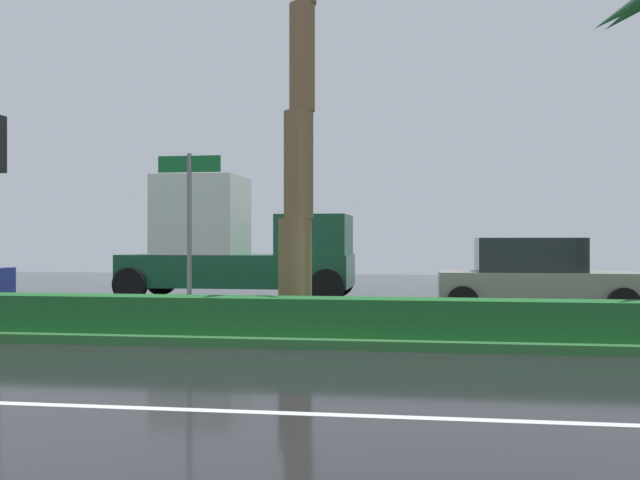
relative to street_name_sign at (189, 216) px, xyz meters
The scene contains 7 objects.
ground_plane 3.16m from the street_name_sign, 57.73° to the left, with size 90.00×42.00×0.10m, color black.
near_lane_divider_stripe 5.58m from the street_name_sign, 76.04° to the right, with size 81.00×0.14×0.01m, color white.
median_strip 2.56m from the street_name_sign, 38.06° to the left, with size 85.50×4.00×0.15m, color #2D6B33.
median_hedge 2.10m from the street_name_sign, 18.68° to the right, with size 76.50×0.70×0.60m.
street_name_sign is the anchor object (origin of this frame).
box_truck_lead 8.11m from the street_name_sign, 99.49° to the left, with size 6.40×2.64×3.46m.
car_in_traffic_second 8.15m from the street_name_sign, 37.64° to the left, with size 4.30×2.02×1.72m.
Camera 1 is at (2.76, -4.90, 1.68)m, focal length 40.83 mm.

